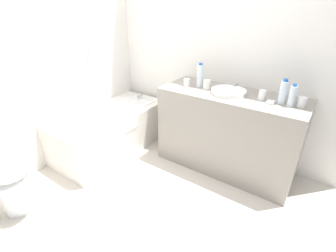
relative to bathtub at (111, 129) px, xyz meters
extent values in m
plane|color=beige|center=(-0.57, -0.95, -0.28)|extent=(3.69, 3.69, 0.00)
cube|color=silver|center=(-0.57, 0.39, 0.95)|extent=(3.09, 0.10, 2.46)
cube|color=silver|center=(0.82, -0.95, 0.95)|extent=(0.10, 2.99, 2.46)
cube|color=silver|center=(0.00, 0.00, -0.02)|extent=(1.44, 0.68, 0.51)
cube|color=white|center=(0.00, 0.00, 0.20)|extent=(1.18, 0.49, 0.09)
cylinder|color=#B1B1B6|center=(0.56, 0.00, 0.28)|extent=(0.09, 0.03, 0.03)
cylinder|color=#B1B1B6|center=(-0.03, 0.31, 0.76)|extent=(0.34, 0.03, 0.53)
cylinder|color=#B1B1B6|center=(-0.40, 0.31, 0.52)|extent=(0.27, 0.03, 0.03)
cube|color=white|center=(0.02, -0.33, 0.19)|extent=(0.22, 0.03, 0.20)
cylinder|color=white|center=(-1.23, -0.08, -0.09)|extent=(0.22, 0.22, 0.37)
ellipsoid|color=white|center=(-1.24, -0.13, 0.09)|extent=(0.33, 0.39, 0.13)
ellipsoid|color=white|center=(-1.24, -0.13, 0.17)|extent=(0.31, 0.37, 0.02)
cube|color=gray|center=(0.48, -1.33, 0.16)|extent=(0.59, 1.46, 0.88)
cylinder|color=white|center=(0.46, -1.29, 0.62)|extent=(0.35, 0.35, 0.04)
cylinder|color=#B1B1B6|center=(0.67, -1.29, 0.62)|extent=(0.02, 0.02, 0.05)
cylinder|color=#B1B1B6|center=(0.63, -1.29, 0.65)|extent=(0.08, 0.02, 0.02)
cylinder|color=#B1B1B6|center=(0.67, -1.35, 0.62)|extent=(0.03, 0.03, 0.04)
cylinder|color=#B1B1B6|center=(0.67, -1.23, 0.62)|extent=(0.03, 0.03, 0.04)
cylinder|color=silver|center=(0.49, -1.79, 0.70)|extent=(0.07, 0.07, 0.20)
cylinder|color=blue|center=(0.49, -1.79, 0.81)|extent=(0.04, 0.04, 0.02)
cylinder|color=silver|center=(0.46, -1.87, 0.69)|extent=(0.06, 0.06, 0.18)
cylinder|color=blue|center=(0.46, -1.87, 0.79)|extent=(0.03, 0.03, 0.02)
cylinder|color=silver|center=(0.49, -0.95, 0.72)|extent=(0.07, 0.07, 0.24)
cylinder|color=blue|center=(0.49, -0.95, 0.84)|extent=(0.04, 0.04, 0.02)
cylinder|color=white|center=(0.43, -0.82, 0.64)|extent=(0.07, 0.07, 0.08)
cylinder|color=white|center=(0.47, -1.62, 0.64)|extent=(0.06, 0.06, 0.09)
cylinder|color=white|center=(0.50, -1.95, 0.64)|extent=(0.07, 0.07, 0.08)
cylinder|color=white|center=(0.47, -1.05, 0.65)|extent=(0.07, 0.07, 0.10)
cube|color=white|center=(0.43, -1.71, 0.61)|extent=(0.09, 0.06, 0.02)
camera|label=1|loc=(-1.79, -2.13, 1.40)|focal=25.85mm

